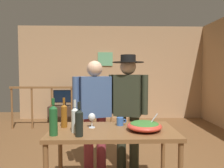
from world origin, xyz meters
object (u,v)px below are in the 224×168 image
(wine_bottle_clear, at_px, (75,119))
(flat_screen_tv, at_px, (65,97))
(wine_bottle_amber, at_px, (64,115))
(person_standing_left, at_px, (95,107))
(framed_picture, at_px, (105,59))
(stair_railing, at_px, (90,101))
(wine_bottle_green, at_px, (53,120))
(salad_bowl, at_px, (144,126))
(mug_blue, at_px, (120,121))
(serving_table, at_px, (113,137))
(person_standing_right, at_px, (128,103))
(wine_bottle_dark, at_px, (79,122))
(wine_glass, at_px, (92,118))
(tv_console, at_px, (66,113))

(wine_bottle_clear, bearing_deg, flat_screen_tv, 102.73)
(wine_bottle_amber, xyz_separation_m, person_standing_left, (0.31, 0.51, -0.00))
(framed_picture, relative_size, flat_screen_tv, 0.67)
(stair_railing, xyz_separation_m, wine_bottle_green, (-0.12, -3.03, 0.26))
(stair_railing, distance_m, salad_bowl, 2.99)
(framed_picture, bearing_deg, mug_blue, -87.10)
(salad_bowl, bearing_deg, stair_railing, 105.31)
(wine_bottle_amber, xyz_separation_m, wine_bottle_clear, (0.15, -0.20, -0.00))
(wine_bottle_green, bearing_deg, stair_railing, 87.69)
(serving_table, height_order, person_standing_right, person_standing_right)
(framed_picture, relative_size, wine_bottle_dark, 1.29)
(salad_bowl, height_order, person_standing_left, person_standing_left)
(mug_blue, relative_size, person_standing_left, 0.08)
(wine_bottle_clear, height_order, mug_blue, wine_bottle_clear)
(salad_bowl, relative_size, wine_glass, 2.25)
(wine_bottle_clear, relative_size, person_standing_left, 0.22)
(salad_bowl, xyz_separation_m, wine_bottle_dark, (-0.66, -0.18, 0.09))
(framed_picture, height_order, wine_glass, framed_picture)
(tv_console, distance_m, person_standing_right, 3.39)
(tv_console, height_order, salad_bowl, salad_bowl)
(wine_glass, bearing_deg, wine_bottle_amber, 175.00)
(framed_picture, height_order, serving_table, framed_picture)
(flat_screen_tv, xyz_separation_m, person_standing_right, (1.44, -2.94, 0.25))
(wine_bottle_dark, relative_size, mug_blue, 2.88)
(framed_picture, xyz_separation_m, wine_glass, (-0.13, -3.81, -0.88))
(wine_bottle_dark, distance_m, mug_blue, 0.58)
(flat_screen_tv, relative_size, person_standing_right, 0.40)
(wine_bottle_green, bearing_deg, tv_console, 99.50)
(salad_bowl, bearing_deg, wine_glass, 167.85)
(stair_railing, distance_m, person_standing_right, 2.34)
(serving_table, relative_size, salad_bowl, 3.66)
(wine_bottle_clear, bearing_deg, mug_blue, 28.41)
(wine_bottle_green, bearing_deg, framed_picture, 83.25)
(flat_screen_tv, distance_m, wine_glass, 3.63)
(person_standing_left, bearing_deg, wine_bottle_dark, 64.44)
(wine_bottle_dark, height_order, person_standing_right, person_standing_right)
(flat_screen_tv, xyz_separation_m, wine_bottle_amber, (0.68, -3.46, 0.21))
(stair_railing, bearing_deg, wine_bottle_green, -92.31)
(framed_picture, distance_m, wine_bottle_clear, 4.07)
(wine_glass, height_order, mug_blue, wine_glass)
(salad_bowl, height_order, mug_blue, salad_bowl)
(mug_blue, bearing_deg, wine_bottle_green, -152.11)
(person_standing_right, bearing_deg, salad_bowl, 117.72)
(wine_bottle_amber, bearing_deg, wine_bottle_clear, -52.59)
(wine_glass, bearing_deg, person_standing_left, 89.74)
(stair_railing, distance_m, wine_bottle_amber, 2.75)
(tv_console, bearing_deg, wine_bottle_clear, -77.38)
(wine_bottle_dark, relative_size, person_standing_right, 0.21)
(wine_glass, distance_m, wine_bottle_amber, 0.31)
(mug_blue, bearing_deg, stair_railing, 101.59)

